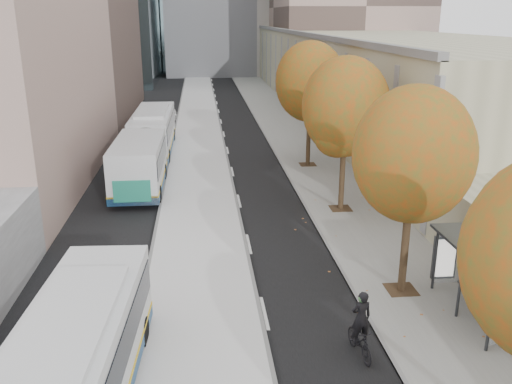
{
  "coord_description": "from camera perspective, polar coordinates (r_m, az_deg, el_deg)",
  "views": [
    {
      "loc": [
        -3.65,
        -4.4,
        9.79
      ],
      "look_at": [
        -1.33,
        17.88,
        2.5
      ],
      "focal_mm": 38.0,
      "sensor_mm": 36.0,
      "label": 1
    }
  ],
  "objects": [
    {
      "name": "tree_e",
      "position": [
        36.37,
        5.72,
        11.46
      ],
      "size": [
        4.6,
        4.6,
        7.92
      ],
      "color": "black",
      "rests_on": "sidewalk"
    },
    {
      "name": "bus_shelter",
      "position": [
        19.52,
        23.39,
        -6.48
      ],
      "size": [
        1.9,
        4.4,
        2.53
      ],
      "color": "#383A3F",
      "rests_on": "sidewalk"
    },
    {
      "name": "building_tan",
      "position": [
        71.27,
        9.94,
        13.11
      ],
      "size": [
        18.0,
        92.0,
        8.0
      ],
      "primitive_type": "cube",
      "color": "#9E9A7A",
      "rests_on": "ground"
    },
    {
      "name": "distant_car",
      "position": [
        53.23,
        -9.82,
        7.94
      ],
      "size": [
        2.86,
        4.42,
        1.4
      ],
      "primitive_type": "imported",
      "rotation": [
        0.0,
        0.0,
        -0.32
      ],
      "color": "white",
      "rests_on": "ground"
    },
    {
      "name": "bus_far",
      "position": [
        37.35,
        -11.28,
        5.12
      ],
      "size": [
        2.87,
        18.31,
        3.05
      ],
      "rotation": [
        0.0,
        0.0,
        -0.01
      ],
      "color": "silver",
      "rests_on": "ground"
    },
    {
      "name": "sidewalk",
      "position": [
        41.33,
        5.1,
        4.31
      ],
      "size": [
        4.75,
        150.0,
        0.08
      ],
      "primitive_type": "cube",
      "color": "gray",
      "rests_on": "ground"
    },
    {
      "name": "tree_d",
      "position": [
        27.72,
        9.42,
        8.82
      ],
      "size": [
        4.4,
        4.4,
        7.6
      ],
      "color": "black",
      "rests_on": "sidewalk"
    },
    {
      "name": "tree_c",
      "position": [
        19.39,
        16.24,
        3.76
      ],
      "size": [
        4.2,
        4.2,
        7.28
      ],
      "color": "black",
      "rests_on": "sidewalk"
    },
    {
      "name": "cyclist",
      "position": [
        17.0,
        10.91,
        -14.28
      ],
      "size": [
        0.7,
        1.73,
        2.15
      ],
      "rotation": [
        0.0,
        0.0,
        0.14
      ],
      "color": "black",
      "rests_on": "ground"
    },
    {
      "name": "bus_platform",
      "position": [
        40.58,
        -6.09,
        4.08
      ],
      "size": [
        4.25,
        150.0,
        0.15
      ],
      "primitive_type": "cube",
      "color": "silver",
      "rests_on": "ground"
    }
  ]
}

